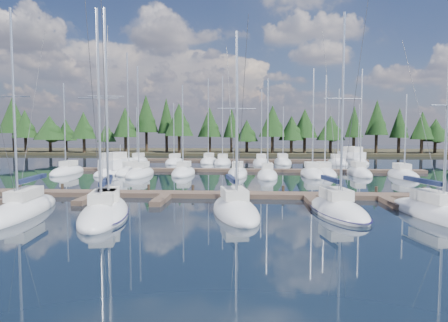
# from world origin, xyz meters

# --- Properties ---
(ground) EXTENTS (260.00, 260.00, 0.00)m
(ground) POSITION_xyz_m (0.00, 30.00, 0.00)
(ground) COLOR black
(ground) RESTS_ON ground
(far_shore) EXTENTS (220.00, 30.00, 0.60)m
(far_shore) POSITION_xyz_m (0.00, 90.00, 0.30)
(far_shore) COLOR #322D1B
(far_shore) RESTS_ON ground
(main_dock) EXTENTS (44.00, 6.13, 0.90)m
(main_dock) POSITION_xyz_m (0.00, 17.36, 0.20)
(main_dock) COLOR brown
(main_dock) RESTS_ON ground
(back_docks) EXTENTS (50.00, 21.80, 0.40)m
(back_docks) POSITION_xyz_m (0.00, 49.58, 0.20)
(back_docks) COLOR brown
(back_docks) RESTS_ON ground
(front_sailboat_0) EXTENTS (3.55, 10.69, 14.39)m
(front_sailboat_0) POSITION_xyz_m (-14.40, 9.83, 0.29)
(front_sailboat_0) COLOR silver
(front_sailboat_0) RESTS_ON ground
(front_sailboat_1) EXTENTS (5.22, 9.38, 14.46)m
(front_sailboat_1) POSITION_xyz_m (-8.51, 10.30, 0.29)
(front_sailboat_1) COLOR silver
(front_sailboat_1) RESTS_ON ground
(front_sailboat_2) EXTENTS (4.53, 9.25, 14.03)m
(front_sailboat_2) POSITION_xyz_m (-8.49, 9.07, 0.29)
(front_sailboat_2) COLOR silver
(front_sailboat_2) RESTS_ON ground
(front_sailboat_3) EXTENTS (4.59, 9.15, 13.00)m
(front_sailboat_3) POSITION_xyz_m (0.09, 11.01, 0.28)
(front_sailboat_3) COLOR silver
(front_sailboat_3) RESTS_ON ground
(front_sailboat_4) EXTENTS (4.35, 8.50, 14.18)m
(front_sailboat_4) POSITION_xyz_m (7.10, 11.37, 0.29)
(front_sailboat_4) COLOR silver
(front_sailboat_4) RESTS_ON ground
(front_sailboat_5) EXTENTS (4.51, 10.02, 13.22)m
(front_sailboat_5) POSITION_xyz_m (13.31, 10.53, 0.28)
(front_sailboat_5) COLOR silver
(front_sailboat_5) RESTS_ON ground
(back_sailboat_rows) EXTENTS (46.32, 31.75, 16.76)m
(back_sailboat_rows) POSITION_xyz_m (0.16, 44.99, 0.26)
(back_sailboat_rows) COLOR silver
(back_sailboat_rows) RESTS_ON ground
(motor_yacht_left) EXTENTS (5.35, 9.93, 4.73)m
(motor_yacht_left) POSITION_xyz_m (-16.85, 36.26, 0.52)
(motor_yacht_left) COLOR silver
(motor_yacht_left) RESTS_ON ground
(motor_yacht_right) EXTENTS (6.29, 10.26, 4.87)m
(motor_yacht_right) POSITION_xyz_m (19.21, 56.94, 0.53)
(motor_yacht_right) COLOR silver
(motor_yacht_right) RESTS_ON ground
(tree_line) EXTENTS (183.60, 11.93, 14.31)m
(tree_line) POSITION_xyz_m (-1.28, 80.18, 7.45)
(tree_line) COLOR black
(tree_line) RESTS_ON far_shore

